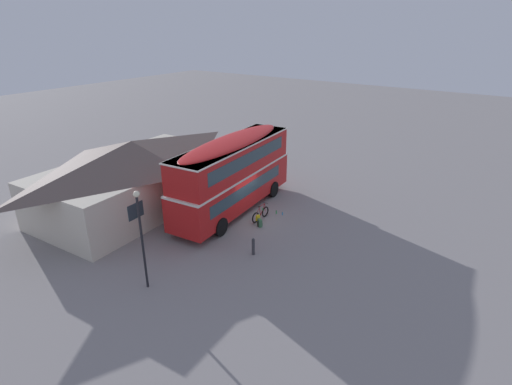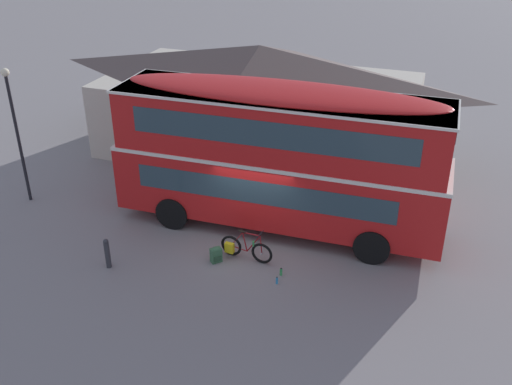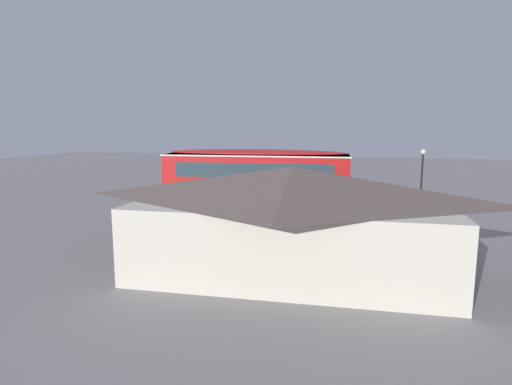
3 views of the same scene
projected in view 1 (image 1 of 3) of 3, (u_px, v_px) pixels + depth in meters
The scene contains 9 objects.
ground_plane at pixel (247, 217), 25.50m from camera, with size 120.00×120.00×0.00m, color gray.
double_decker_bus at pixel (233, 172), 25.39m from camera, with size 10.67×3.40×4.79m.
touring_bicycle at pixel (260, 215), 24.94m from camera, with size 1.70×0.46×1.00m.
backpack_on_ground at pixel (260, 223), 24.19m from camera, with size 0.37×0.39×0.51m.
water_bottle_green_metal at pixel (276, 212), 25.86m from camera, with size 0.08×0.08×0.25m.
water_bottle_blue_sports at pixel (282, 214), 25.66m from camera, with size 0.07×0.07×0.23m.
pub_building at pixel (135, 173), 26.23m from camera, with size 13.29×7.65×4.44m.
street_lamp at pixel (141, 230), 17.62m from camera, with size 0.28×0.28×4.83m.
kerb_bollard at pixel (253, 246), 21.19m from camera, with size 0.16×0.16×0.97m.
Camera 1 is at (-18.48, -13.50, 11.37)m, focal length 28.35 mm.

